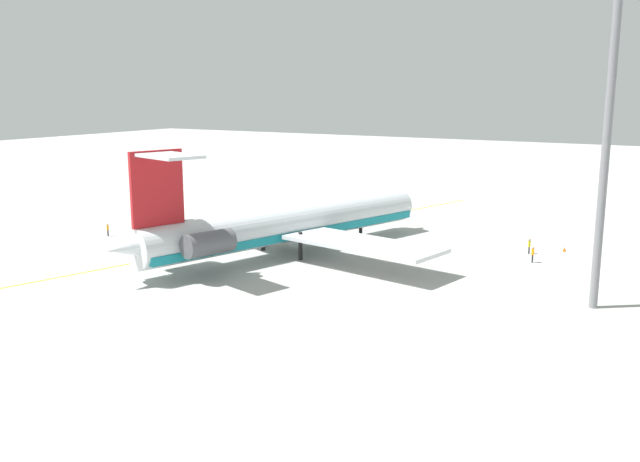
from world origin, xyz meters
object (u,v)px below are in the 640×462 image
ground_crew_starboard (529,244)px  ground_crew_portside (108,228)px  ground_crew_near_tail (338,205)px  safety_cone_nose (564,249)px  ground_crew_near_nose (533,252)px  light_mast (608,121)px  main_jetliner (281,225)px

ground_crew_starboard → ground_crew_portside: bearing=27.2°
ground_crew_near_tail → safety_cone_nose: bearing=-45.5°
ground_crew_near_nose → light_mast: bearing=-93.9°
ground_crew_near_nose → ground_crew_near_tail: 37.55m
ground_crew_portside → safety_cone_nose: size_ratio=3.06×
ground_crew_near_tail → ground_crew_starboard: (13.23, 32.07, 0.03)m
ground_crew_starboard → safety_cone_nose: (-3.19, 3.26, -0.82)m
ground_crew_near_nose → ground_crew_near_tail: (-17.16, -33.40, -0.08)m
main_jetliner → ground_crew_near_tail: main_jetliner is taller
ground_crew_near_tail → ground_crew_starboard: 34.69m
ground_crew_portside → light_mast: size_ratio=0.06×
ground_crew_near_nose → main_jetliner: bearing=166.7°
ground_crew_near_tail → ground_crew_starboard: bearing=-52.1°
ground_crew_near_nose → light_mast: size_ratio=0.06×
ground_crew_near_nose → ground_crew_starboard: ground_crew_near_nose is taller
ground_crew_portside → ground_crew_near_nose: bearing=-64.7°
ground_crew_portside → ground_crew_near_tail: bearing=-18.2°
ground_crew_near_nose → ground_crew_near_tail: size_ratio=1.08×
main_jetliner → ground_crew_starboard: main_jetliner is taller
safety_cone_nose → light_mast: bearing=17.5°
main_jetliner → ground_crew_near_nose: size_ratio=23.75×
safety_cone_nose → main_jetliner: bearing=-56.9°
safety_cone_nose → ground_crew_near_nose: bearing=-15.1°
safety_cone_nose → ground_crew_starboard: bearing=-45.6°
light_mast → ground_crew_near_tail: bearing=-126.1°
ground_crew_portside → safety_cone_nose: (-20.55, 51.93, -0.79)m
ground_crew_near_nose → light_mast: 21.51m
ground_crew_near_nose → safety_cone_nose: bearing=38.8°
main_jetliner → light_mast: size_ratio=1.47×
main_jetliner → light_mast: bearing=-78.0°
ground_crew_near_nose → ground_crew_portside: size_ratio=1.07×
ground_crew_near_tail → safety_cone_nose: ground_crew_near_tail is taller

